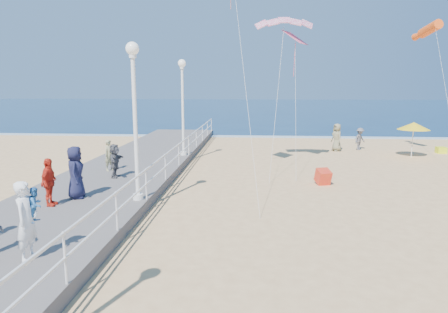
# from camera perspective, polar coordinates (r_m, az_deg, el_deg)

# --- Properties ---
(ground) EXTENTS (160.00, 160.00, 0.00)m
(ground) POSITION_cam_1_polar(r_m,az_deg,el_deg) (13.91, 9.78, -8.10)
(ground) COLOR #EBBB7B
(ground) RESTS_ON ground
(ocean) EXTENTS (160.00, 90.00, 0.05)m
(ocean) POSITION_cam_1_polar(r_m,az_deg,el_deg) (78.28, 5.40, 6.96)
(ocean) COLOR #0C274B
(ocean) RESTS_ON ground
(surf_line) EXTENTS (160.00, 1.20, 0.04)m
(surf_line) POSITION_cam_1_polar(r_m,az_deg,el_deg) (33.95, 6.62, 2.83)
(surf_line) COLOR white
(surf_line) RESTS_ON ground
(boardwalk) EXTENTS (5.00, 44.00, 0.40)m
(boardwalk) POSITION_cam_1_polar(r_m,az_deg,el_deg) (15.10, -20.02, -6.32)
(boardwalk) COLOR slate
(boardwalk) RESTS_ON ground
(railing) EXTENTS (0.05, 42.00, 0.55)m
(railing) POSITION_cam_1_polar(r_m,az_deg,el_deg) (14.01, -11.11, -2.71)
(railing) COLOR white
(railing) RESTS_ON boardwalk
(lamp_post_mid) EXTENTS (0.44, 0.44, 5.32)m
(lamp_post_mid) POSITION_cam_1_polar(r_m,az_deg,el_deg) (13.77, -12.66, 7.16)
(lamp_post_mid) COLOR white
(lamp_post_mid) RESTS_ON boardwalk
(lamp_post_far) EXTENTS (0.44, 0.44, 5.32)m
(lamp_post_far) POSITION_cam_1_polar(r_m,az_deg,el_deg) (22.52, -5.94, 8.42)
(lamp_post_far) COLOR white
(lamp_post_far) RESTS_ON boardwalk
(woman_holding_toddler) EXTENTS (0.46, 0.68, 1.83)m
(woman_holding_toddler) POSITION_cam_1_polar(r_m,az_deg,el_deg) (10.11, -26.35, -8.23)
(woman_holding_toddler) COLOR white
(woman_holding_toddler) RESTS_ON boardwalk
(toddler_held) EXTENTS (0.32, 0.40, 0.81)m
(toddler_held) POSITION_cam_1_polar(r_m,az_deg,el_deg) (10.07, -25.33, -6.22)
(toddler_held) COLOR #3279BE
(toddler_held) RESTS_ON boardwalk
(spectator_3) EXTENTS (0.44, 0.95, 1.59)m
(spectator_3) POSITION_cam_1_polar(r_m,az_deg,el_deg) (14.26, -23.74, -3.39)
(spectator_3) COLOR red
(spectator_3) RESTS_ON boardwalk
(spectator_4) EXTENTS (0.80, 1.02, 1.85)m
(spectator_4) POSITION_cam_1_polar(r_m,az_deg,el_deg) (14.87, -20.45, -2.13)
(spectator_4) COLOR #191B38
(spectator_4) RESTS_ON boardwalk
(spectator_5) EXTENTS (0.51, 1.38, 1.46)m
(spectator_5) POSITION_cam_1_polar(r_m,az_deg,el_deg) (17.74, -15.33, -0.58)
(spectator_5) COLOR #4F4F53
(spectator_5) RESTS_ON boardwalk
(spectator_6) EXTENTS (0.56, 0.63, 1.45)m
(spectator_6) POSITION_cam_1_polar(r_m,az_deg,el_deg) (19.22, -16.06, 0.18)
(spectator_6) COLOR tan
(spectator_6) RESTS_ON boardwalk
(beach_walker_a) EXTENTS (1.09, 1.06, 1.50)m
(beach_walker_a) POSITION_cam_1_polar(r_m,az_deg,el_deg) (28.40, 18.83, 2.39)
(beach_walker_a) COLOR #5B5B60
(beach_walker_a) RESTS_ON ground
(beach_walker_c) EXTENTS (0.90, 1.05, 1.83)m
(beach_walker_c) POSITION_cam_1_polar(r_m,az_deg,el_deg) (27.50, 15.80, 2.65)
(beach_walker_c) COLOR gray
(beach_walker_c) RESTS_ON ground
(box_kite) EXTENTS (0.73, 0.84, 0.74)m
(box_kite) POSITION_cam_1_polar(r_m,az_deg,el_deg) (18.08, 13.96, -3.01)
(box_kite) COLOR red
(box_kite) RESTS_ON ground
(beach_umbrella) EXTENTS (1.90, 1.90, 2.14)m
(beach_umbrella) POSITION_cam_1_polar(r_m,az_deg,el_deg) (26.51, 25.47, 3.95)
(beach_umbrella) COLOR white
(beach_umbrella) RESTS_ON ground
(beach_chair_left) EXTENTS (0.55, 0.55, 0.40)m
(beach_chair_left) POSITION_cam_1_polar(r_m,az_deg,el_deg) (29.25, 28.58, 0.81)
(beach_chair_left) COLOR #E8FB1A
(beach_chair_left) RESTS_ON ground
(kite_parafoil) EXTENTS (2.92, 0.94, 0.65)m
(kite_parafoil) POSITION_cam_1_polar(r_m,az_deg,el_deg) (21.14, 8.59, 18.72)
(kite_parafoil) COLOR #DD1A5A
(kite_windsock) EXTENTS (1.02, 2.78, 1.10)m
(kite_windsock) POSITION_cam_1_polar(r_m,az_deg,el_deg) (26.51, 27.36, 15.88)
(kite_windsock) COLOR #FF5515
(kite_diamond_pink) EXTENTS (1.46, 1.55, 0.71)m
(kite_diamond_pink) POSITION_cam_1_polar(r_m,az_deg,el_deg) (21.34, 10.13, 16.37)
(kite_diamond_pink) COLOR #F2597D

